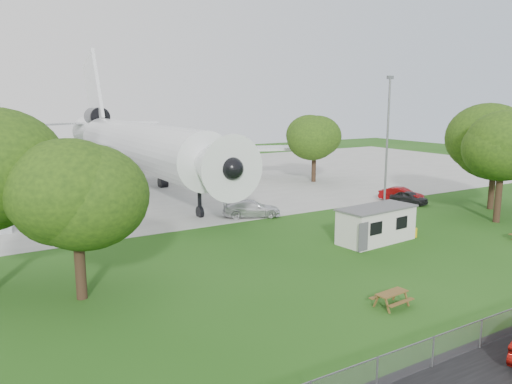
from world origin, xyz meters
TOP-DOWN VIEW (x-y plane):
  - ground at (0.00, 0.00)m, footprint 160.00×160.00m
  - concrete_apron at (0.00, 38.00)m, footprint 120.00×46.00m
  - airliner at (-2.00, 35.86)m, footprint 46.36×47.73m
  - site_cabin at (5.86, 4.62)m, footprint 6.85×3.21m
  - picnic_west at (-1.98, -4.46)m, footprint 1.92×1.65m
  - fence at (0.00, -9.50)m, footprint 58.00×0.04m
  - lamp_mast at (8.20, 6.20)m, footprint 0.16×0.16m
  - tree_west_small at (-15.21, 4.78)m, footprint 6.69×6.69m
  - tree_east_front at (19.04, 3.62)m, footprint 6.69×6.69m
  - tree_east_back at (23.40, 7.13)m, footprint 8.60×8.60m
  - tree_far_apron at (18.72, 28.75)m, footprint 6.70×6.70m
  - car_ne_hatch at (18.51, 12.87)m, footprint 2.30×4.07m
  - car_ne_sedan at (18.56, 13.89)m, footprint 3.02×4.71m
  - car_apron_van at (1.99, 16.19)m, footprint 5.60×3.99m

SIDE VIEW (x-z plane):
  - ground at x=0.00m, z-range 0.00..0.00m
  - picnic_west at x=-1.98m, z-range -0.38..0.38m
  - fence at x=0.00m, z-range -0.65..0.65m
  - concrete_apron at x=0.00m, z-range 0.00..0.03m
  - car_ne_hatch at x=18.51m, z-range 0.00..1.31m
  - car_ne_sedan at x=18.56m, z-range 0.00..1.47m
  - car_apron_van at x=1.99m, z-range 0.00..1.51m
  - site_cabin at x=5.86m, z-range 0.00..2.62m
  - tree_west_small at x=-15.21m, z-range 0.94..9.53m
  - airliner at x=-2.00m, z-range -3.57..14.11m
  - tree_far_apron at x=18.72m, z-range 1.09..9.99m
  - lamp_mast at x=8.20m, z-range 0.00..12.00m
  - tree_east_back at x=23.40m, z-range 1.05..11.79m
  - tree_east_front at x=19.04m, z-range 1.64..11.65m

